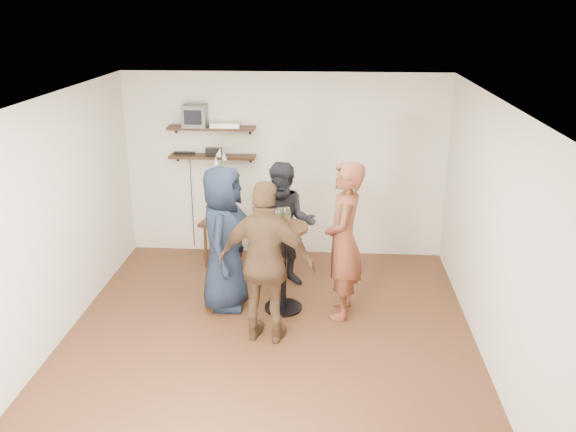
% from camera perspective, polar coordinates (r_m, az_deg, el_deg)
% --- Properties ---
extents(room, '(4.58, 5.08, 2.68)m').
position_cam_1_polar(room, '(6.22, -1.98, -1.15)').
color(room, '#482A17').
rests_on(room, ground).
extents(shelf_upper, '(1.20, 0.25, 0.04)m').
position_cam_1_polar(shelf_upper, '(8.48, -7.18, 8.17)').
color(shelf_upper, black).
rests_on(shelf_upper, room).
extents(shelf_lower, '(1.20, 0.25, 0.04)m').
position_cam_1_polar(shelf_lower, '(8.57, -7.07, 5.55)').
color(shelf_lower, black).
rests_on(shelf_lower, room).
extents(crt_monitor, '(0.32, 0.30, 0.30)m').
position_cam_1_polar(crt_monitor, '(8.49, -8.68, 9.27)').
color(crt_monitor, '#59595B').
rests_on(crt_monitor, shelf_upper).
extents(dvd_deck, '(0.40, 0.24, 0.06)m').
position_cam_1_polar(dvd_deck, '(8.43, -5.84, 8.49)').
color(dvd_deck, silver).
rests_on(dvd_deck, shelf_upper).
extents(radio, '(0.22, 0.10, 0.10)m').
position_cam_1_polar(radio, '(8.55, -6.97, 5.99)').
color(radio, black).
rests_on(radio, shelf_lower).
extents(power_strip, '(0.30, 0.05, 0.03)m').
position_cam_1_polar(power_strip, '(8.69, -9.65, 5.85)').
color(power_strip, black).
rests_on(power_strip, shelf_lower).
extents(side_table, '(0.63, 0.63, 0.63)m').
position_cam_1_polar(side_table, '(8.50, -6.11, -1.04)').
color(side_table, black).
rests_on(side_table, room).
extents(vase_lilies, '(0.20, 0.21, 1.04)m').
position_cam_1_polar(vase_lilies, '(8.36, -6.22, 1.75)').
color(vase_lilies, silver).
rests_on(vase_lilies, side_table).
extents(drinks_table, '(0.58, 0.58, 1.06)m').
position_cam_1_polar(drinks_table, '(7.10, -0.46, -3.81)').
color(drinks_table, black).
rests_on(drinks_table, room).
extents(wine_glass_fl, '(0.07, 0.07, 0.21)m').
position_cam_1_polar(wine_glass_fl, '(6.90, -1.02, 0.10)').
color(wine_glass_fl, silver).
rests_on(wine_glass_fl, drinks_table).
extents(wine_glass_fr, '(0.06, 0.06, 0.19)m').
position_cam_1_polar(wine_glass_fr, '(6.89, 0.03, -0.01)').
color(wine_glass_fr, silver).
rests_on(wine_glass_fr, drinks_table).
extents(wine_glass_bl, '(0.06, 0.06, 0.19)m').
position_cam_1_polar(wine_glass_bl, '(6.98, -0.75, 0.25)').
color(wine_glass_bl, silver).
rests_on(wine_glass_bl, drinks_table).
extents(wine_glass_br, '(0.07, 0.07, 0.21)m').
position_cam_1_polar(wine_glass_br, '(6.93, -0.13, 0.24)').
color(wine_glass_br, silver).
rests_on(wine_glass_br, drinks_table).
extents(person_plaid, '(0.50, 0.71, 1.84)m').
position_cam_1_polar(person_plaid, '(6.93, 5.23, -2.34)').
color(person_plaid, red).
rests_on(person_plaid, room).
extents(person_dark, '(0.81, 0.65, 1.62)m').
position_cam_1_polar(person_dark, '(7.70, -0.27, -0.86)').
color(person_dark, black).
rests_on(person_dark, room).
extents(person_navy, '(0.60, 0.88, 1.74)m').
position_cam_1_polar(person_navy, '(7.15, -6.01, -2.10)').
color(person_navy, black).
rests_on(person_navy, room).
extents(person_brown, '(1.11, 0.61, 1.79)m').
position_cam_1_polar(person_brown, '(6.40, -2.02, -4.45)').
color(person_brown, '#4F3722').
rests_on(person_brown, room).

